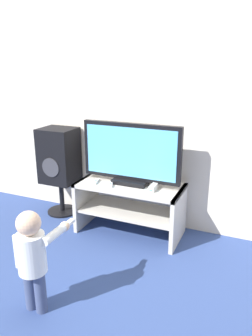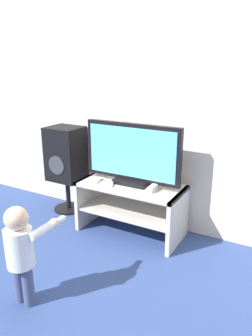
{
  "view_description": "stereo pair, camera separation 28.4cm",
  "coord_description": "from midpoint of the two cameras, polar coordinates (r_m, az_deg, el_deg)",
  "views": [
    {
      "loc": [
        1.1,
        -2.39,
        1.58
      ],
      "look_at": [
        0.0,
        0.14,
        0.68
      ],
      "focal_mm": 35.0,
      "sensor_mm": 36.0,
      "label": 1
    },
    {
      "loc": [
        1.35,
        -2.26,
        1.58
      ],
      "look_at": [
        0.0,
        0.14,
        0.68
      ],
      "focal_mm": 35.0,
      "sensor_mm": 36.0,
      "label": 2
    }
  ],
  "objects": [
    {
      "name": "television",
      "position": [
        2.97,
        -1.85,
        2.31
      ],
      "size": [
        0.94,
        0.2,
        0.57
      ],
      "color": "black",
      "rests_on": "tv_stand"
    },
    {
      "name": "remote_primary",
      "position": [
        3.09,
        -7.89,
        -2.41
      ],
      "size": [
        0.06,
        0.13,
        0.03
      ],
      "color": "white",
      "rests_on": "tv_stand"
    },
    {
      "name": "child",
      "position": [
        2.25,
        -19.54,
        -13.93
      ],
      "size": [
        0.27,
        0.42,
        0.72
      ],
      "color": "#3F4C72",
      "rests_on": "ground_plane"
    },
    {
      "name": "remote_secondary",
      "position": [
        3.0,
        -5.43,
        -2.95
      ],
      "size": [
        0.08,
        0.13,
        0.03
      ],
      "color": "white",
      "rests_on": "tv_stand"
    },
    {
      "name": "wall_back",
      "position": [
        3.14,
        0.4,
        12.97
      ],
      "size": [
        10.0,
        0.06,
        2.6
      ],
      "color": "silver",
      "rests_on": "ground_plane"
    },
    {
      "name": "tv_stand",
      "position": [
        3.1,
        -1.94,
        -5.8
      ],
      "size": [
        0.98,
        0.47,
        0.49
      ],
      "color": "beige",
      "rests_on": "ground_plane"
    },
    {
      "name": "game_console",
      "position": [
        2.9,
        2.08,
        -3.37
      ],
      "size": [
        0.05,
        0.17,
        0.05
      ],
      "color": "white",
      "rests_on": "tv_stand"
    },
    {
      "name": "ground_plane",
      "position": [
        3.06,
        -3.81,
        -12.98
      ],
      "size": [
        16.0,
        16.0,
        0.0
      ],
      "primitive_type": "plane",
      "color": "navy"
    },
    {
      "name": "speaker_tower",
      "position": [
        3.51,
        -13.85,
        1.68
      ],
      "size": [
        0.36,
        0.33,
        0.93
      ],
      "color": "black",
      "rests_on": "ground_plane"
    }
  ]
}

